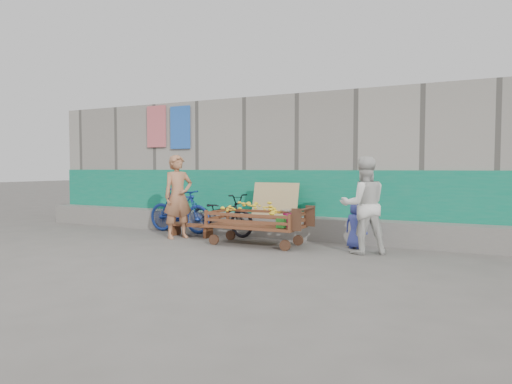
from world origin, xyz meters
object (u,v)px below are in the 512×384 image
at_px(bench, 192,227).
at_px(child, 356,225).
at_px(bicycle_blue, 179,210).
at_px(banana_cart, 254,216).
at_px(woman, 364,205).
at_px(vendor_man, 178,197).
at_px(bicycle_dark, 221,214).

bearing_deg(bench, child, 1.10).
bearing_deg(bicycle_blue, banana_cart, -105.36).
relative_size(banana_cart, woman, 1.16).
xyz_separation_m(child, bicycle_blue, (-4.04, 0.27, 0.08)).
relative_size(banana_cart, vendor_man, 1.11).
bearing_deg(child, woman, 130.54).
xyz_separation_m(woman, child, (-0.23, 0.41, -0.40)).
relative_size(vendor_man, bicycle_blue, 1.03).
bearing_deg(banana_cart, bicycle_dark, 146.15).
xyz_separation_m(banana_cart, bicycle_blue, (-2.24, 0.74, -0.05)).
bearing_deg(child, vendor_man, 17.88).
height_order(bench, woman, woman).
bearing_deg(child, bicycle_dark, 5.08).
relative_size(banana_cart, bench, 1.85).
height_order(banana_cart, child, child).
distance_m(banana_cart, woman, 2.05).
height_order(child, bicycle_blue, bicycle_blue).
relative_size(vendor_man, bicycle_dark, 1.00).
distance_m(woman, bicycle_dark, 3.32).
xyz_separation_m(bench, bicycle_dark, (0.49, 0.40, 0.26)).
bearing_deg(banana_cart, vendor_man, 178.11).
xyz_separation_m(bench, bicycle_blue, (-0.57, 0.34, 0.31)).
distance_m(bench, bicycle_dark, 0.68).
distance_m(banana_cart, bicycle_dark, 1.43).
height_order(bench, vendor_man, vendor_man).
height_order(bicycle_dark, bicycle_blue, bicycle_blue).
bearing_deg(vendor_man, bicycle_dark, -8.48).
bearing_deg(bench, bicycle_dark, 38.71).
xyz_separation_m(banana_cart, bench, (-1.68, 0.40, -0.36)).
height_order(woman, bicycle_dark, woman).
relative_size(child, bicycle_dark, 0.49).
height_order(vendor_man, child, vendor_man).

